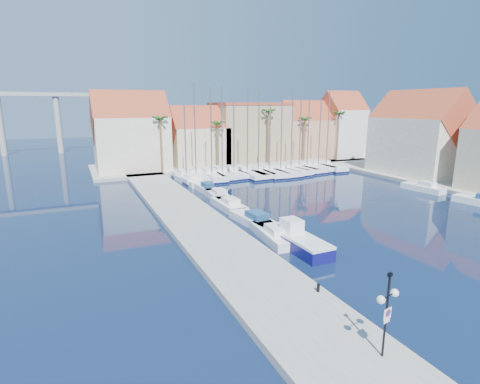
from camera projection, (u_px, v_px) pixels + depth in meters
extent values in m
plane|color=black|center=(369.00, 264.00, 27.84)|extent=(260.00, 260.00, 0.00)
cube|color=gray|center=(198.00, 224.00, 36.20)|extent=(6.00, 77.00, 0.50)
cube|color=gray|center=(236.00, 163.00, 74.43)|extent=(54.00, 16.00, 0.50)
cube|color=gray|center=(467.00, 185.00, 53.85)|extent=(12.00, 60.00, 0.50)
cylinder|color=black|center=(386.00, 315.00, 16.36)|extent=(0.10, 0.10, 4.07)
cylinder|color=black|center=(384.00, 298.00, 16.01)|extent=(0.51, 0.15, 0.05)
cylinder|color=black|center=(391.00, 295.00, 16.30)|extent=(0.51, 0.15, 0.05)
sphere|color=white|center=(381.00, 300.00, 15.86)|extent=(0.37, 0.37, 0.37)
sphere|color=white|center=(395.00, 293.00, 16.44)|extent=(0.37, 0.37, 0.37)
cube|color=black|center=(390.00, 275.00, 15.92)|extent=(0.24, 0.17, 0.16)
cube|color=white|center=(388.00, 314.00, 16.29)|extent=(0.50, 0.13, 0.51)
cylinder|color=red|center=(388.00, 313.00, 16.26)|extent=(0.34, 0.09, 0.35)
cylinder|color=#1933A5|center=(388.00, 313.00, 16.25)|extent=(0.24, 0.06, 0.24)
cube|color=white|center=(387.00, 321.00, 16.37)|extent=(0.40, 0.11, 0.14)
cylinder|color=black|center=(318.00, 288.00, 22.58)|extent=(0.20, 0.20, 0.49)
cube|color=#0F0E55|center=(300.00, 244.00, 30.42)|extent=(2.25, 6.48, 0.97)
cube|color=white|center=(300.00, 237.00, 30.29)|extent=(2.25, 6.48, 0.21)
cube|color=white|center=(292.00, 226.00, 31.29)|extent=(1.42, 1.74, 1.18)
cube|color=white|center=(273.00, 235.00, 32.79)|extent=(2.65, 6.61, 0.80)
cube|color=white|center=(277.00, 230.00, 32.04)|extent=(1.65, 2.38, 0.60)
cube|color=white|center=(253.00, 220.00, 36.98)|extent=(2.67, 6.67, 0.80)
cube|color=navy|center=(257.00, 215.00, 36.26)|extent=(1.66, 2.40, 0.60)
cube|color=white|center=(228.00, 205.00, 42.45)|extent=(2.19, 6.37, 0.80)
cube|color=white|center=(231.00, 201.00, 41.74)|extent=(1.47, 2.25, 0.60)
cube|color=white|center=(218.00, 196.00, 46.82)|extent=(2.25, 6.20, 0.80)
cube|color=white|center=(220.00, 192.00, 46.10)|extent=(1.47, 2.20, 0.60)
cube|color=white|center=(206.00, 189.00, 50.84)|extent=(1.91, 5.46, 0.80)
cube|color=navy|center=(207.00, 185.00, 50.21)|extent=(1.27, 1.93, 0.60)
cube|color=white|center=(190.00, 181.00, 56.43)|extent=(3.05, 7.53, 0.80)
cube|color=white|center=(192.00, 177.00, 55.65)|extent=(1.89, 2.72, 0.60)
cube|color=white|center=(423.00, 188.00, 51.29)|extent=(2.52, 5.89, 0.80)
cube|color=white|center=(427.00, 184.00, 50.65)|extent=(1.52, 2.14, 0.60)
cube|color=white|center=(186.00, 178.00, 58.15)|extent=(2.55, 8.74, 1.00)
cube|color=#0B1039|center=(186.00, 180.00, 58.22)|extent=(2.61, 8.80, 0.28)
cube|color=white|center=(184.00, 172.00, 58.73)|extent=(1.67, 2.65, 0.60)
cylinder|color=slate|center=(185.00, 140.00, 56.44)|extent=(0.20, 0.20, 10.72)
cube|color=white|center=(195.00, 176.00, 59.65)|extent=(2.52, 8.81, 1.00)
cube|color=#0B1039|center=(195.00, 178.00, 59.72)|extent=(2.58, 8.87, 0.28)
cube|color=white|center=(193.00, 170.00, 60.23)|extent=(1.67, 2.67, 0.60)
cylinder|color=slate|center=(195.00, 129.00, 57.58)|extent=(0.20, 0.20, 13.82)
cube|color=white|center=(211.00, 176.00, 59.80)|extent=(2.74, 9.76, 1.00)
cube|color=#0B1039|center=(211.00, 178.00, 59.87)|extent=(2.80, 9.82, 0.28)
cube|color=white|center=(209.00, 170.00, 60.49)|extent=(1.83, 2.95, 0.60)
cylinder|color=slate|center=(211.00, 131.00, 57.75)|extent=(0.20, 0.20, 13.22)
cube|color=white|center=(222.00, 174.00, 61.20)|extent=(3.11, 9.47, 1.00)
cube|color=#0B1039|center=(222.00, 176.00, 61.27)|extent=(3.18, 9.53, 0.28)
cube|color=white|center=(220.00, 168.00, 61.87)|extent=(1.90, 2.91, 0.60)
cylinder|color=slate|center=(222.00, 130.00, 59.16)|extent=(0.20, 0.20, 13.27)
cube|color=white|center=(233.00, 173.00, 61.90)|extent=(2.44, 8.76, 1.00)
cube|color=#0B1039|center=(233.00, 175.00, 61.97)|extent=(2.50, 8.83, 0.28)
cube|color=white|center=(231.00, 168.00, 62.49)|extent=(1.64, 2.65, 0.60)
cylinder|color=slate|center=(234.00, 137.00, 60.15)|extent=(0.20, 0.20, 11.06)
cube|color=white|center=(246.00, 173.00, 62.39)|extent=(3.61, 11.51, 1.00)
cube|color=#0B1039|center=(246.00, 175.00, 62.46)|extent=(3.67, 11.57, 0.28)
cube|color=white|center=(243.00, 167.00, 63.19)|extent=(2.26, 3.52, 0.60)
cylinder|color=slate|center=(248.00, 130.00, 60.29)|extent=(0.20, 0.20, 13.14)
cube|color=white|center=(257.00, 172.00, 62.73)|extent=(3.11, 10.25, 1.00)
cube|color=#0B1039|center=(257.00, 174.00, 62.81)|extent=(3.17, 10.31, 0.28)
cube|color=white|center=(255.00, 167.00, 63.47)|extent=(1.99, 3.12, 0.60)
cylinder|color=slate|center=(259.00, 129.00, 60.62)|extent=(0.20, 0.20, 13.55)
cube|color=white|center=(268.00, 171.00, 63.71)|extent=(3.79, 11.72, 1.00)
cube|color=#0B1039|center=(268.00, 173.00, 63.79)|extent=(3.86, 11.79, 0.28)
cube|color=white|center=(265.00, 166.00, 64.59)|extent=(2.34, 3.60, 0.60)
cylinder|color=slate|center=(270.00, 138.00, 61.90)|extent=(0.20, 0.20, 10.33)
cube|color=white|center=(279.00, 171.00, 64.13)|extent=(2.95, 10.68, 1.00)
cube|color=#0B1039|center=(279.00, 173.00, 64.21)|extent=(3.01, 10.74, 0.28)
cube|color=white|center=(276.00, 165.00, 64.89)|extent=(1.99, 3.22, 0.60)
cylinder|color=slate|center=(282.00, 130.00, 62.08)|extent=(0.20, 0.20, 12.99)
cube|color=white|center=(289.00, 170.00, 65.25)|extent=(3.48, 10.37, 1.00)
cube|color=#0B1039|center=(289.00, 172.00, 65.32)|extent=(3.55, 10.44, 0.28)
cube|color=white|center=(286.00, 164.00, 65.93)|extent=(2.10, 3.20, 0.60)
cylinder|color=slate|center=(292.00, 129.00, 63.22)|extent=(0.20, 0.20, 13.02)
cube|color=white|center=(297.00, 169.00, 66.57)|extent=(3.25, 10.03, 1.00)
cube|color=#0B1039|center=(297.00, 170.00, 66.64)|extent=(3.31, 10.10, 0.28)
cube|color=white|center=(294.00, 163.00, 67.24)|extent=(2.00, 3.08, 0.60)
cylinder|color=slate|center=(300.00, 132.00, 64.67)|extent=(0.20, 0.20, 11.96)
cube|color=white|center=(305.00, 168.00, 67.40)|extent=(2.78, 9.90, 1.00)
cube|color=#0B1039|center=(305.00, 169.00, 67.47)|extent=(2.85, 9.96, 0.28)
cube|color=white|center=(302.00, 163.00, 68.08)|extent=(1.86, 2.99, 0.60)
cylinder|color=slate|center=(308.00, 131.00, 65.48)|extent=(0.20, 0.20, 12.10)
cube|color=white|center=(316.00, 167.00, 68.50)|extent=(3.06, 9.38, 1.00)
cube|color=#0B1039|center=(316.00, 168.00, 68.58)|extent=(3.13, 9.44, 0.28)
cube|color=white|center=(313.00, 162.00, 69.11)|extent=(1.88, 2.88, 0.60)
cylinder|color=slate|center=(320.00, 131.00, 66.65)|extent=(0.20, 0.20, 11.89)
cube|color=white|center=(324.00, 166.00, 68.95)|extent=(2.73, 10.49, 1.00)
cube|color=#0B1039|center=(324.00, 168.00, 69.03)|extent=(2.79, 10.55, 0.28)
cube|color=white|center=(321.00, 161.00, 69.71)|extent=(1.91, 3.15, 0.60)
cylinder|color=slate|center=(328.00, 127.00, 66.87)|extent=(0.20, 0.20, 13.24)
cube|color=beige|center=(132.00, 144.00, 64.51)|extent=(12.00, 9.00, 9.00)
cube|color=maroon|center=(130.00, 117.00, 63.49)|extent=(12.30, 9.00, 9.00)
cube|color=#C9B38E|center=(198.00, 147.00, 69.51)|extent=(10.00, 8.00, 7.00)
cube|color=maroon|center=(198.00, 127.00, 68.72)|extent=(10.30, 8.00, 8.00)
cube|color=tan|center=(249.00, 134.00, 74.32)|extent=(14.00, 10.00, 11.00)
cube|color=maroon|center=(250.00, 104.00, 73.02)|extent=(14.20, 10.20, 0.50)
cube|color=tan|center=(303.00, 139.00, 78.55)|extent=(10.00, 8.00, 8.00)
cube|color=maroon|center=(304.00, 120.00, 77.64)|extent=(10.30, 8.00, 8.00)
cube|color=white|center=(341.00, 134.00, 81.02)|extent=(8.00, 8.00, 10.00)
cube|color=maroon|center=(342.00, 110.00, 79.88)|extent=(8.30, 8.00, 8.00)
cube|color=beige|center=(418.00, 146.00, 60.78)|extent=(9.00, 14.00, 9.00)
cube|color=maroon|center=(421.00, 118.00, 59.76)|extent=(9.00, 14.30, 9.00)
cylinder|color=brown|center=(161.00, 146.00, 61.66)|extent=(0.36, 0.36, 9.00)
sphere|color=#1A4F16|center=(160.00, 119.00, 60.67)|extent=(2.60, 2.60, 2.60)
cylinder|color=brown|center=(218.00, 146.00, 65.75)|extent=(0.36, 0.36, 8.00)
sphere|color=#1A4F16|center=(218.00, 124.00, 64.88)|extent=(2.60, 2.60, 2.60)
cylinder|color=brown|center=(268.00, 138.00, 69.50)|extent=(0.36, 0.36, 10.00)
sphere|color=#1A4F16|center=(269.00, 112.00, 68.40)|extent=(2.60, 2.60, 2.60)
cylinder|color=brown|center=(304.00, 141.00, 72.86)|extent=(0.36, 0.36, 8.50)
sphere|color=#1A4F16|center=(305.00, 119.00, 71.93)|extent=(2.60, 2.60, 2.60)
cylinder|color=brown|center=(338.00, 137.00, 75.93)|extent=(0.36, 0.36, 9.50)
sphere|color=#1A4F16|center=(339.00, 114.00, 74.88)|extent=(2.60, 2.60, 2.60)
cylinder|color=#9E9E99|center=(1.00, 125.00, 85.62)|extent=(1.40, 1.40, 14.00)
cylinder|color=#9E9E99|center=(58.00, 124.00, 90.39)|extent=(1.40, 1.40, 14.00)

